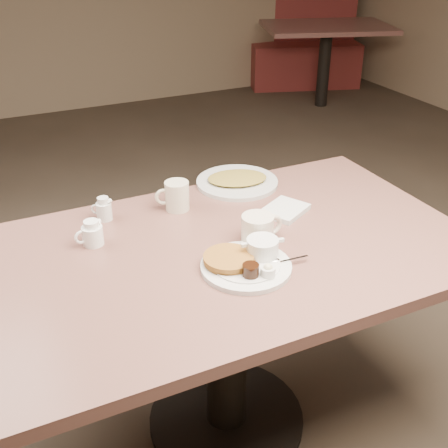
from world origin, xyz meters
name	(u,v)px	position (x,y,z in m)	size (l,w,h in m)	color
room	(227,22)	(0.00, 0.00, 1.40)	(7.04, 8.04, 2.84)	#4C3F33
diner_table	(227,293)	(0.00, 0.00, 0.58)	(1.50, 0.90, 0.75)	#84564C
main_plate	(247,261)	(0.00, -0.12, 0.77)	(0.33, 0.31, 0.07)	silver
coffee_mug_near	(259,229)	(0.10, -0.01, 0.80)	(0.14, 0.11, 0.09)	beige
napkin	(285,210)	(0.27, 0.12, 0.76)	(0.19, 0.18, 0.02)	silver
coffee_mug_far	(176,196)	(-0.05, 0.30, 0.80)	(0.12, 0.10, 0.10)	beige
creamer_left	(92,234)	(-0.36, 0.19, 0.79)	(0.10, 0.08, 0.08)	white
creamer_right	(104,210)	(-0.29, 0.33, 0.79)	(0.07, 0.06, 0.08)	silver
hash_plate	(237,181)	(0.23, 0.39, 0.76)	(0.37, 0.37, 0.04)	#B7B7B4
booth_back_right	(306,47)	(2.72, 3.75, 0.41)	(1.50, 1.62, 1.12)	maroon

